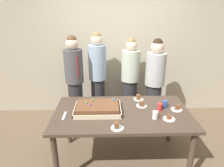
% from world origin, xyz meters
% --- Properties ---
extents(ground_plane, '(12.00, 12.00, 0.00)m').
position_xyz_m(ground_plane, '(0.00, 0.00, 0.00)').
color(ground_plane, brown).
extents(interior_back_panel, '(8.00, 0.12, 3.00)m').
position_xyz_m(interior_back_panel, '(0.00, 1.60, 1.50)').
color(interior_back_panel, '#B2A893').
rests_on(interior_back_panel, ground_plane).
extents(party_table, '(1.82, 1.00, 0.79)m').
position_xyz_m(party_table, '(0.00, 0.00, 0.70)').
color(party_table, '#47382D').
rests_on(party_table, ground_plane).
extents(sheet_cake, '(0.62, 0.43, 0.13)m').
position_xyz_m(sheet_cake, '(-0.33, 0.02, 0.84)').
color(sheet_cake, beige).
rests_on(sheet_cake, party_table).
extents(plated_slice_near_left, '(0.15, 0.15, 0.08)m').
position_xyz_m(plated_slice_near_left, '(0.75, 0.03, 0.81)').
color(plated_slice_near_left, white).
rests_on(plated_slice_near_left, party_table).
extents(plated_slice_near_right, '(0.15, 0.15, 0.06)m').
position_xyz_m(plated_slice_near_right, '(0.57, -0.21, 0.81)').
color(plated_slice_near_right, white).
rests_on(plated_slice_near_right, party_table).
extents(plated_slice_far_left, '(0.15, 0.15, 0.08)m').
position_xyz_m(plated_slice_far_left, '(0.28, 0.37, 0.82)').
color(plated_slice_far_left, white).
rests_on(plated_slice_far_left, party_table).
extents(plated_slice_far_right, '(0.15, 0.15, 0.08)m').
position_xyz_m(plated_slice_far_right, '(-0.09, -0.39, 0.81)').
color(plated_slice_far_right, white).
rests_on(plated_slice_far_right, party_table).
extents(plated_slice_center_front, '(0.15, 0.15, 0.08)m').
position_xyz_m(plated_slice_center_front, '(0.29, 0.15, 0.82)').
color(plated_slice_center_front, white).
rests_on(plated_slice_center_front, party_table).
extents(drink_cup_nearest, '(0.07, 0.07, 0.10)m').
position_xyz_m(drink_cup_nearest, '(0.51, 0.03, 0.84)').
color(drink_cup_nearest, red).
rests_on(drink_cup_nearest, party_table).
extents(drink_cup_middle, '(0.07, 0.07, 0.10)m').
position_xyz_m(drink_cup_middle, '(0.60, 0.11, 0.84)').
color(drink_cup_middle, '#2D5199').
rests_on(drink_cup_middle, party_table).
extents(drink_cup_far_end, '(0.07, 0.07, 0.10)m').
position_xyz_m(drink_cup_far_end, '(0.40, -0.19, 0.84)').
color(drink_cup_far_end, white).
rests_on(drink_cup_far_end, party_table).
extents(cake_server_utensil, '(0.03, 0.20, 0.01)m').
position_xyz_m(cake_server_utensil, '(-0.75, -0.09, 0.79)').
color(cake_server_utensil, silver).
rests_on(cake_server_utensil, party_table).
extents(person_serving_front, '(0.32, 0.32, 1.71)m').
position_xyz_m(person_serving_front, '(-0.37, 1.15, 0.90)').
color(person_serving_front, '#28282D').
rests_on(person_serving_front, ground_plane).
extents(person_green_shirt_behind, '(0.33, 0.33, 1.64)m').
position_xyz_m(person_green_shirt_behind, '(0.63, 0.87, 0.85)').
color(person_green_shirt_behind, '#28282D').
rests_on(person_green_shirt_behind, ground_plane).
extents(person_striped_tie_right, '(0.34, 0.34, 1.61)m').
position_xyz_m(person_striped_tie_right, '(0.24, 1.16, 0.83)').
color(person_striped_tie_right, '#28282D').
rests_on(person_striped_tie_right, ground_plane).
extents(person_far_right_suit, '(0.32, 0.32, 1.69)m').
position_xyz_m(person_far_right_suit, '(-0.76, 0.93, 0.89)').
color(person_far_right_suit, '#28282D').
rests_on(person_far_right_suit, ground_plane).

